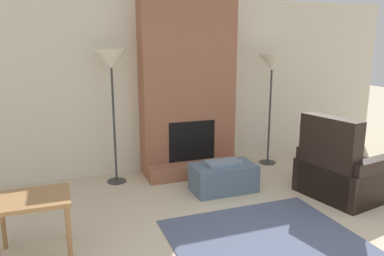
# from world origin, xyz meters

# --- Properties ---
(wall_back) EXTENTS (7.44, 0.06, 2.60)m
(wall_back) POSITION_xyz_m (0.00, 3.25, 1.30)
(wall_back) COLOR beige
(wall_back) RESTS_ON ground_plane
(fireplace) EXTENTS (1.43, 0.67, 2.60)m
(fireplace) POSITION_xyz_m (0.00, 3.02, 1.22)
(fireplace) COLOR #935B42
(fireplace) RESTS_ON ground_plane
(ottoman) EXTENTS (0.84, 0.48, 0.41)m
(ottoman) POSITION_xyz_m (0.15, 2.05, 0.19)
(ottoman) COLOR slate
(ottoman) RESTS_ON ground_plane
(armchair) EXTENTS (1.02, 1.09, 1.07)m
(armchair) POSITION_xyz_m (1.46, 1.37, 0.32)
(armchair) COLOR black
(armchair) RESTS_ON ground_plane
(side_table) EXTENTS (0.66, 0.53, 0.58)m
(side_table) POSITION_xyz_m (-2.14, 1.24, 0.49)
(side_table) COLOR #9E7042
(side_table) RESTS_ON ground_plane
(floor_lamp_left) EXTENTS (0.43, 0.43, 1.86)m
(floor_lamp_left) POSITION_xyz_m (-1.14, 2.88, 1.66)
(floor_lamp_left) COLOR #333333
(floor_lamp_left) RESTS_ON ground_plane
(floor_lamp_right) EXTENTS (0.43, 0.43, 1.77)m
(floor_lamp_right) POSITION_xyz_m (1.34, 2.88, 1.58)
(floor_lamp_right) COLOR #333333
(floor_lamp_right) RESTS_ON ground_plane
(area_rug) EXTENTS (1.85, 1.50, 0.01)m
(area_rug) POSITION_xyz_m (0.00, 0.74, 0.01)
(area_rug) COLOR #4C5670
(area_rug) RESTS_ON ground_plane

